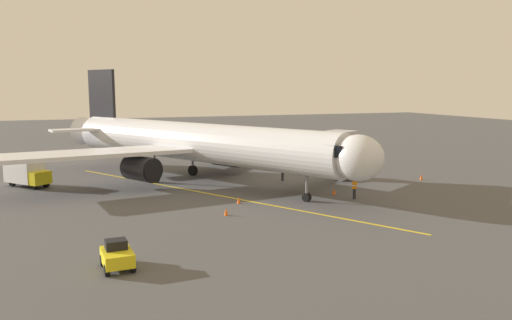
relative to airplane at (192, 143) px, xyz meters
name	(u,v)px	position (x,y,z in m)	size (l,w,h in m)	color
ground_plane	(181,183)	(1.24, 0.36, -4.00)	(220.00, 220.00, 0.00)	#4C4C4F
apron_lead_in_line	(210,194)	(-0.14, 6.24, -4.00)	(0.24, 40.00, 0.01)	yellow
airplane	(192,143)	(0.00, 0.00, 0.00)	(30.82, 36.50, 11.50)	silver
jet_bridge	(317,149)	(-10.32, 7.04, -0.24)	(10.79, 7.74, 5.40)	#B7B7BC
ground_crew_marshaller	(354,189)	(-11.21, 12.43, -3.12)	(0.46, 0.38, 1.71)	#23232D
ground_crew_wing_walker	(283,172)	(-8.74, 2.63, -3.12)	(0.44, 0.47, 1.71)	#23232D
tug_near_nose	(117,256)	(9.41, 22.72, -3.30)	(1.69, 2.39, 1.50)	yellow
box_truck_portside	(27,172)	(15.45, -3.12, -2.62)	(4.45, 4.78, 2.62)	yellow
box_truck_starboard_side	(279,147)	(-15.41, -13.92, -2.62)	(3.80, 4.99, 2.62)	black
safety_cone_nose_left	(239,200)	(-1.36, 10.65, -3.73)	(0.32, 0.32, 0.55)	#F2590F
safety_cone_nose_right	(334,191)	(-10.46, 10.24, -3.73)	(0.32, 0.32, 0.55)	#F2590F
safety_cone_wing_port	(226,212)	(0.76, 14.02, -3.73)	(0.32, 0.32, 0.55)	#F2590F
safety_cone_wing_starboard	(421,177)	(-22.48, 6.98, -3.73)	(0.32, 0.32, 0.55)	#F2590F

